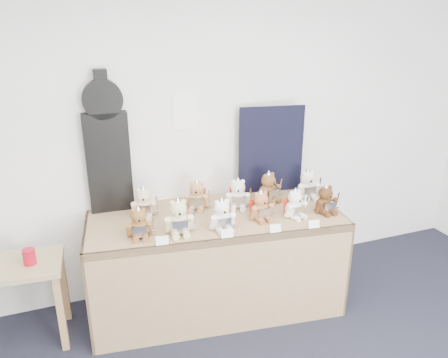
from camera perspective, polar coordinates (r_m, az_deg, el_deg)
name	(u,v)px	position (r m, az deg, el deg)	size (l,w,h in m)	color
room_shell	(185,112)	(3.61, -5.10, 8.75)	(6.00, 6.00, 6.00)	white
display_table	(217,239)	(3.49, -0.88, -7.84)	(2.10, 1.09, 0.84)	olive
side_table	(6,280)	(3.57, -26.60, -11.74)	(0.83, 0.50, 0.66)	#937D4F
guitar_case	(107,145)	(3.51, -15.05, 4.35)	(0.34, 0.12, 1.12)	black
navy_board	(271,150)	(3.84, 6.17, 3.80)	(0.58, 0.02, 0.77)	black
red_cup	(29,257)	(3.42, -24.08, -9.25)	(0.09, 0.09, 0.12)	#B00B20
teddy_front_far_left	(139,224)	(3.16, -11.00, -5.81)	(0.21, 0.18, 0.26)	brown
teddy_front_left	(179,218)	(3.16, -5.95, -5.11)	(0.24, 0.20, 0.30)	beige
teddy_front_centre	(222,216)	(3.20, -0.26, -4.86)	(0.22, 0.17, 0.27)	white
teddy_front_right	(261,207)	(3.37, 4.83, -3.65)	(0.22, 0.18, 0.26)	#A8693F
teddy_front_far_right	(295,205)	(3.45, 9.26, -3.35)	(0.21, 0.19, 0.26)	white
teddy_front_end	(326,201)	(3.57, 13.14, -2.77)	(0.21, 0.18, 0.26)	#4D2E1A
teddy_back_left	(144,203)	(3.47, -10.39, -3.16)	(0.22, 0.20, 0.27)	beige
teddy_back_centre_left	(197,196)	(3.56, -3.54, -2.24)	(0.22, 0.22, 0.27)	tan
teddy_back_centre_right	(238,195)	(3.57, 1.83, -2.07)	(0.22, 0.21, 0.28)	white
teddy_back_right	(269,188)	(3.71, 5.88, -1.23)	(0.24, 0.22, 0.29)	brown
teddy_back_end	(307,185)	(3.83, 10.83, -0.81)	(0.23, 0.19, 0.28)	white
entry_card_a	(162,241)	(3.06, -8.08, -7.96)	(0.09, 0.00, 0.06)	white
entry_card_b	(227,233)	(3.12, 0.41, -7.11)	(0.09, 0.00, 0.06)	white
entry_card_c	(275,228)	(3.21, 6.74, -6.42)	(0.08, 0.00, 0.06)	white
entry_card_d	(314,224)	(3.32, 11.68, -5.79)	(0.08, 0.00, 0.06)	white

